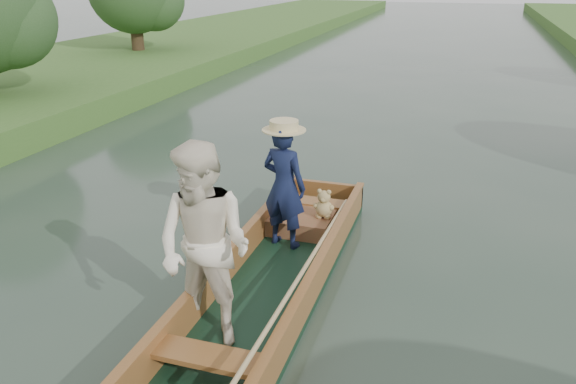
% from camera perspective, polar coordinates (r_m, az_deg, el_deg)
% --- Properties ---
extents(ground, '(120.00, 120.00, 0.00)m').
position_cam_1_polar(ground, '(6.32, -1.66, -9.97)').
color(ground, '#283D30').
rests_on(ground, ground).
extents(trees_far, '(22.67, 12.22, 4.31)m').
position_cam_1_polar(trees_far, '(13.91, 12.15, 17.92)').
color(trees_far, '#47331E').
rests_on(trees_far, ground).
extents(punt, '(1.32, 5.00, 1.99)m').
position_cam_1_polar(punt, '(5.80, -3.97, -5.34)').
color(punt, black).
rests_on(punt, ground).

